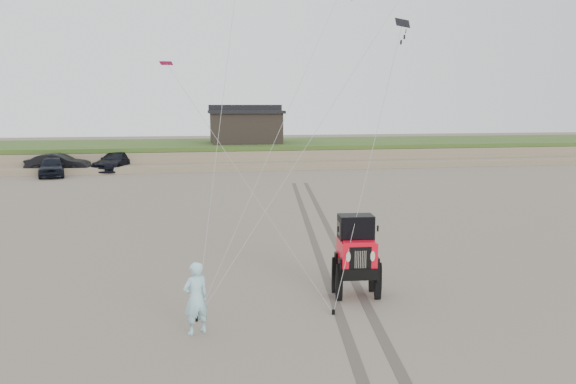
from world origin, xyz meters
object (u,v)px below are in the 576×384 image
(truck_a, at_px, (52,166))
(jeep, at_px, (356,265))
(cabin, at_px, (245,126))
(truck_b, at_px, (59,164))
(man, at_px, (196,298))
(truck_c, at_px, (117,161))

(truck_a, xyz_separation_m, jeep, (13.97, -28.34, 0.16))
(cabin, height_order, truck_b, cabin)
(jeep, relative_size, man, 2.84)
(truck_a, height_order, jeep, jeep)
(truck_b, distance_m, truck_c, 4.20)
(cabin, xyz_separation_m, truck_c, (-10.55, -4.95, -2.50))
(truck_c, height_order, man, man)
(truck_c, bearing_deg, jeep, -50.66)
(truck_b, xyz_separation_m, truck_c, (4.05, 1.09, -0.01))
(cabin, xyz_separation_m, man, (-5.04, -37.71, -2.40))
(cabin, relative_size, jeep, 1.35)
(cabin, height_order, jeep, cabin)
(truck_b, bearing_deg, man, -155.66)
(cabin, relative_size, truck_c, 1.25)
(truck_a, height_order, man, man)
(truck_b, bearing_deg, jeep, -147.63)
(cabin, xyz_separation_m, truck_b, (-14.60, -6.03, -2.49))
(truck_c, bearing_deg, man, -58.64)
(cabin, height_order, truck_a, cabin)
(truck_a, distance_m, man, 31.61)
(truck_c, bearing_deg, truck_b, -143.15)
(jeep, bearing_deg, man, -152.81)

